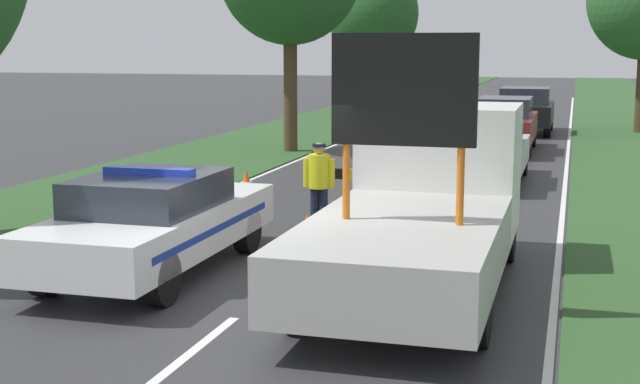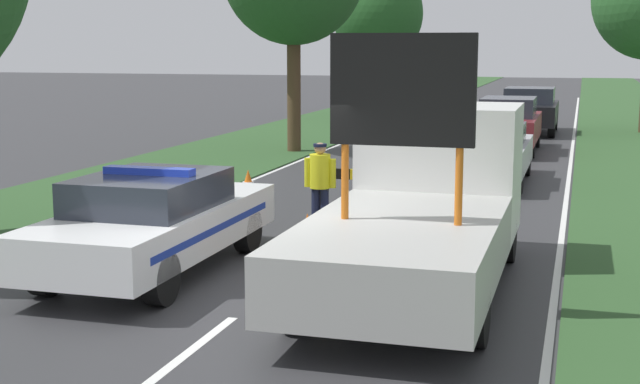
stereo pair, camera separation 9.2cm
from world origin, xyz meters
name	(u,v)px [view 2 (the right image)]	position (x,y,z in m)	size (l,w,h in m)	color
ground_plane	(258,299)	(0.00, 0.00, 0.00)	(160.00, 160.00, 0.00)	#333335
lane_markings	(442,156)	(0.00, 15.38, 0.00)	(7.35, 61.69, 0.01)	silver
grass_verge_left	(293,134)	(-6.07, 20.00, 0.01)	(4.70, 120.00, 0.03)	#2D5128
police_car	(155,221)	(-1.86, 0.87, 0.74)	(1.87, 4.91, 1.52)	white
work_truck	(424,204)	(1.86, 1.44, 1.08)	(2.26, 6.20, 3.33)	white
road_barrier	(372,180)	(0.29, 5.17, 0.79)	(2.44, 0.08, 0.97)	black
police_officer	(320,179)	(-0.39, 4.13, 0.92)	(0.56, 0.35, 1.56)	#191E38
pedestrian_civilian	(376,173)	(0.45, 4.76, 0.98)	(0.60, 0.38, 1.66)	#232326
traffic_cone_near_police	(307,236)	(-0.06, 2.33, 0.33)	(0.49, 0.49, 0.68)	black
traffic_cone_centre_front	(248,186)	(-2.61, 6.50, 0.34)	(0.50, 0.50, 0.68)	black
queued_car_sedan_silver	(490,152)	(1.84, 10.59, 0.72)	(1.70, 4.50, 1.38)	#B2B2B7
queued_car_wagon_maroon	(508,124)	(1.75, 16.94, 0.84)	(1.74, 4.64, 1.64)	maroon
queued_car_sedan_black	(529,110)	(2.02, 22.94, 0.86)	(1.94, 4.46, 1.66)	black
roadside_tree_near_left	(378,14)	(-4.93, 28.54, 4.51)	(3.98, 3.98, 6.62)	#4C3823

